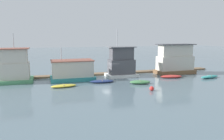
# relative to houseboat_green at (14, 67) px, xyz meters

# --- Properties ---
(ground_plane) EXTENTS (200.00, 200.00, 0.00)m
(ground_plane) POSITION_rel_houseboat_green_xyz_m (14.93, -0.54, -2.33)
(ground_plane) COLOR slate
(dock_walkway) EXTENTS (42.40, 1.65, 0.30)m
(dock_walkway) POSITION_rel_houseboat_green_xyz_m (14.93, 2.35, -2.18)
(dock_walkway) COLOR brown
(dock_walkway) RESTS_ON ground_plane
(houseboat_green) EXTENTS (5.17, 4.00, 7.35)m
(houseboat_green) POSITION_rel_houseboat_green_xyz_m (0.00, 0.00, 0.00)
(houseboat_green) COLOR #4C9360
(houseboat_green) RESTS_ON ground_plane
(houseboat_teal) EXTENTS (6.85, 3.97, 5.21)m
(houseboat_teal) POSITION_rel_houseboat_green_xyz_m (8.56, -0.91, -0.79)
(houseboat_teal) COLOR teal
(houseboat_teal) RESTS_ON ground_plane
(houseboat_white) EXTENTS (5.16, 3.50, 7.99)m
(houseboat_white) POSITION_rel_houseboat_green_xyz_m (16.97, -0.38, -0.04)
(houseboat_white) COLOR white
(houseboat_white) RESTS_ON ground_plane
(houseboat_brown) EXTENTS (7.24, 3.31, 5.47)m
(houseboat_brown) POSITION_rel_houseboat_green_xyz_m (27.47, -0.48, 0.13)
(houseboat_brown) COLOR brown
(houseboat_brown) RESTS_ON ground_plane
(dinghy_yellow) EXTENTS (3.57, 1.57, 0.36)m
(dinghy_yellow) POSITION_rel_houseboat_green_xyz_m (6.76, -5.50, -2.15)
(dinghy_yellow) COLOR yellow
(dinghy_yellow) RESTS_ON ground_plane
(dinghy_navy) EXTENTS (3.73, 1.75, 0.41)m
(dinghy_navy) POSITION_rel_houseboat_green_xyz_m (12.50, -4.24, -2.12)
(dinghy_navy) COLOR navy
(dinghy_navy) RESTS_ON ground_plane
(dinghy_green) EXTENTS (3.28, 2.03, 0.52)m
(dinghy_green) POSITION_rel_houseboat_green_xyz_m (17.66, -6.70, -2.06)
(dinghy_green) COLOR #47844C
(dinghy_green) RESTS_ON ground_plane
(dinghy_red) EXTENTS (3.91, 2.02, 0.48)m
(dinghy_red) POSITION_rel_houseboat_green_xyz_m (24.49, -4.05, -2.08)
(dinghy_red) COLOR red
(dinghy_red) RESTS_ON ground_plane
(dinghy_teal) EXTENTS (4.03, 1.68, 0.48)m
(dinghy_teal) POSITION_rel_houseboat_green_xyz_m (30.50, -6.15, -2.09)
(dinghy_teal) COLOR teal
(dinghy_teal) RESTS_ON ground_plane
(mooring_post_near_left) EXTENTS (0.30, 0.30, 2.08)m
(mooring_post_near_left) POSITION_rel_houseboat_green_xyz_m (10.24, 1.28, -1.29)
(mooring_post_near_left) COLOR #846B4C
(mooring_post_near_left) RESTS_ON ground_plane
(buoy_red) EXTENTS (0.58, 0.58, 0.58)m
(buoy_red) POSITION_rel_houseboat_green_xyz_m (17.38, -10.88, -2.04)
(buoy_red) COLOR red
(buoy_red) RESTS_ON ground_plane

